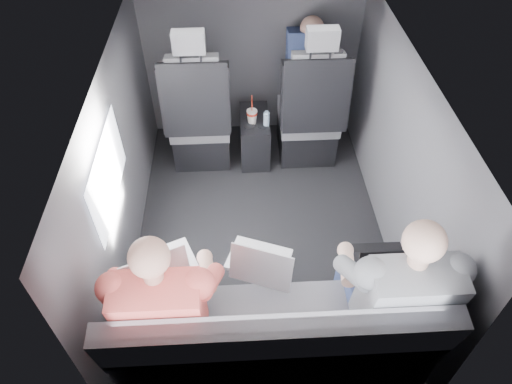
{
  "coord_description": "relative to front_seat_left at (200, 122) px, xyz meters",
  "views": [
    {
      "loc": [
        -0.15,
        -2.21,
        2.64
      ],
      "look_at": [
        -0.04,
        -0.05,
        0.46
      ],
      "focal_mm": 32.0,
      "sensor_mm": 36.0,
      "label": 1
    }
  ],
  "objects": [
    {
      "name": "side_window",
      "position": [
        -0.43,
        -1.14,
        0.5
      ],
      "size": [
        0.02,
        0.75,
        0.42
      ],
      "primitive_type": "cube",
      "color": "white",
      "rests_on": "panel_left"
    },
    {
      "name": "laptop_white",
      "position": [
        -0.13,
        -1.61,
        0.23
      ],
      "size": [
        0.41,
        0.44,
        0.25
      ],
      "color": "silver",
      "rests_on": "passenger_rear_left"
    },
    {
      "name": "panel_left",
      "position": [
        -0.45,
        -0.84,
        0.27
      ],
      "size": [
        0.02,
        2.6,
        1.35
      ],
      "primitive_type": "cube",
      "color": "#56565B",
      "rests_on": "floor"
    },
    {
      "name": "water_bottle",
      "position": [
        0.54,
        -0.08,
        0.06
      ],
      "size": [
        0.05,
        0.05,
        0.14
      ],
      "color": "#AACDE6",
      "rests_on": "center_console"
    },
    {
      "name": "passenger_rear_right",
      "position": [
        1.05,
        -1.81,
        0.24
      ],
      "size": [
        0.52,
        0.64,
        1.25
      ],
      "color": "navy",
      "rests_on": "rear_bench"
    },
    {
      "name": "seatbelt",
      "position": [
        0.9,
        -0.17,
        0.4
      ],
      "size": [
        0.35,
        0.11,
        0.59
      ],
      "primitive_type": "cube",
      "rotation": [
        -0.14,
        0.49,
        0.0
      ],
      "color": "black",
      "rests_on": "front_seat_right"
    },
    {
      "name": "panel_right",
      "position": [
        1.35,
        -0.84,
        0.27
      ],
      "size": [
        0.02,
        2.6,
        1.35
      ],
      "primitive_type": "cube",
      "color": "#56565B",
      "rests_on": "floor"
    },
    {
      "name": "laptop_silver",
      "position": [
        0.39,
        -1.59,
        0.23
      ],
      "size": [
        0.39,
        0.4,
        0.24
      ],
      "color": "silver",
      "rests_on": "rear_bench"
    },
    {
      "name": "laptop_black",
      "position": [
        1.05,
        -1.63,
        0.23
      ],
      "size": [
        0.31,
        0.28,
        0.22
      ],
      "color": "black",
      "rests_on": "passenger_rear_right"
    },
    {
      "name": "front_seat_left",
      "position": [
        0.0,
        0.0,
        0.0
      ],
      "size": [
        0.52,
        0.58,
        1.26
      ],
      "color": "black",
      "rests_on": "floor"
    },
    {
      "name": "passenger_front_right",
      "position": [
        0.9,
        0.26,
        0.34
      ],
      "size": [
        0.37,
        0.37,
        0.71
      ],
      "color": "navy",
      "rests_on": "front_seat_right"
    },
    {
      "name": "soda_cup",
      "position": [
        0.43,
        -0.03,
        0.07
      ],
      "size": [
        0.09,
        0.09,
        0.26
      ],
      "color": "white",
      "rests_on": "center_console"
    },
    {
      "name": "rear_bench",
      "position": [
        0.45,
        -1.9,
        -0.09
      ],
      "size": [
        1.6,
        0.57,
        0.92
      ],
      "color": "slate",
      "rests_on": "floor"
    },
    {
      "name": "panel_back",
      "position": [
        0.45,
        -2.14,
        0.27
      ],
      "size": [
        1.8,
        0.02,
        1.35
      ],
      "primitive_type": "cube",
      "color": "#56565B",
      "rests_on": "floor"
    },
    {
      "name": "floor",
      "position": [
        0.45,
        -0.84,
        -0.4
      ],
      "size": [
        2.6,
        2.6,
        0.0
      ],
      "primitive_type": "plane",
      "color": "black",
      "rests_on": "ground"
    },
    {
      "name": "front_seat_right",
      "position": [
        0.9,
        0.0,
        0.0
      ],
      "size": [
        0.52,
        0.58,
        1.26
      ],
      "color": "black",
      "rests_on": "floor"
    },
    {
      "name": "ceiling",
      "position": [
        0.45,
        -0.84,
        0.95
      ],
      "size": [
        2.6,
        2.6,
        0.0
      ],
      "primitive_type": "plane",
      "rotation": [
        3.14,
        0.0,
        0.0
      ],
      "color": "#B2B2AD",
      "rests_on": "panel_back"
    },
    {
      "name": "panel_front",
      "position": [
        0.45,
        0.46,
        0.27
      ],
      "size": [
        1.8,
        0.02,
        1.35
      ],
      "primitive_type": "cube",
      "color": "#56565B",
      "rests_on": "floor"
    },
    {
      "name": "center_console",
      "position": [
        0.45,
        0.04,
        -0.2
      ],
      "size": [
        0.24,
        0.48,
        0.41
      ],
      "color": "black",
      "rests_on": "floor"
    },
    {
      "name": "passenger_rear_left",
      "position": [
        -0.08,
        -1.81,
        0.23
      ],
      "size": [
        0.5,
        0.62,
        1.22
      ],
      "color": "#2F2E33",
      "rests_on": "rear_bench"
    }
  ]
}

